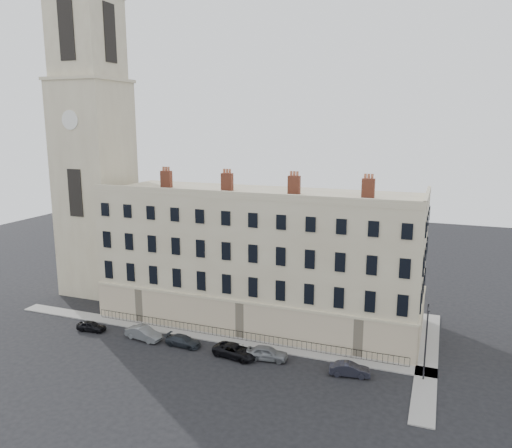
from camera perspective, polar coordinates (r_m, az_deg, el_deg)
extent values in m
plane|color=black|center=(47.98, 2.23, -16.69)|extent=(160.00, 160.00, 0.00)
cube|color=#BCAE8C|center=(57.64, 0.42, -3.75)|extent=(36.00, 12.00, 15.00)
cube|color=#C5B394|center=(54.05, -1.87, -10.98)|extent=(36.10, 0.18, 4.00)
cube|color=#C5B394|center=(56.11, 18.32, -10.72)|extent=(0.18, 12.10, 4.00)
cube|color=#BCAE8C|center=(50.69, -1.87, 3.26)|extent=(36.00, 0.35, 0.80)
cube|color=#BCAE8C|center=(52.68, 18.99, 2.95)|extent=(0.35, 12.00, 0.80)
cube|color=brown|center=(61.19, -10.21, 5.07)|extent=(1.30, 0.70, 2.00)
cube|color=brown|center=(57.51, -3.32, 4.83)|extent=(1.30, 0.70, 2.00)
cube|color=brown|center=(54.76, 4.37, 4.48)|extent=(1.30, 0.70, 2.00)
cube|color=brown|center=(53.08, 12.70, 4.01)|extent=(1.30, 0.70, 2.00)
cube|color=#BCAE8C|center=(69.87, -17.80, 3.83)|extent=(8.00, 8.00, 28.00)
cube|color=#BCAE8C|center=(70.10, -18.81, 19.40)|extent=(7.04, 7.04, 10.00)
cube|color=black|center=(67.46, -20.87, 20.03)|extent=(2.20, 0.14, 7.00)
cylinder|color=white|center=(66.21, -20.50, 11.08)|extent=(2.40, 0.14, 2.40)
cube|color=gray|center=(55.61, -6.13, -12.55)|extent=(48.00, 2.00, 0.12)
cube|color=gray|center=(53.19, 18.99, -14.31)|extent=(2.00, 24.00, 0.12)
cube|color=black|center=(54.00, -2.08, -12.13)|extent=(35.00, 0.04, 0.04)
cube|color=black|center=(54.36, -2.07, -13.00)|extent=(35.00, 0.04, 0.04)
imported|color=black|center=(59.24, -18.30, -11.02)|extent=(3.37, 1.63, 1.11)
imported|color=slate|center=(55.57, -12.71, -12.09)|extent=(4.33, 2.05, 1.37)
imported|color=#22272E|center=(53.41, -8.33, -13.07)|extent=(3.91, 1.72, 1.11)
imported|color=black|center=(50.63, -2.35, -14.29)|extent=(4.87, 2.80, 1.28)
imported|color=slate|center=(50.08, 1.27, -14.53)|extent=(4.21, 2.11, 1.38)
imported|color=#1F202A|center=(48.07, 10.65, -16.02)|extent=(3.87, 1.89, 1.22)
cylinder|color=#27272B|center=(47.65, 18.84, -12.70)|extent=(0.14, 0.14, 7.24)
cylinder|color=#27272B|center=(45.75, 19.15, -8.97)|extent=(0.19, 1.36, 0.09)
cube|color=#27272B|center=(45.17, 19.18, -9.30)|extent=(0.20, 0.46, 0.11)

